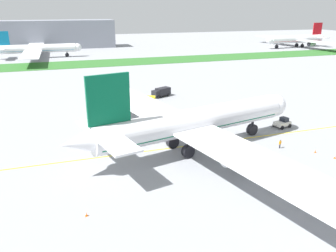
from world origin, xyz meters
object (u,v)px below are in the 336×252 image
at_px(ground_crew_marshaller_front, 280,143).
at_px(traffic_cone_port_wing, 315,151).
at_px(pushback_tug, 282,123).
at_px(traffic_cone_starboard_wing, 86,214).
at_px(traffic_cone_near_nose, 335,157).
at_px(parked_airliner_far_centre, 36,49).
at_px(service_truck_baggage_loader, 145,101).
at_px(airliner_foreground, 191,123).
at_px(parked_airliner_far_right, 297,39).
at_px(service_truck_fuel_bowser, 161,92).
at_px(ground_crew_wingwalker_port, 287,190).

xyz_separation_m(ground_crew_marshaller_front, traffic_cone_port_wing, (5.08, -3.98, -0.75)).
relative_size(pushback_tug, traffic_cone_port_wing, 9.61).
bearing_deg(traffic_cone_port_wing, traffic_cone_starboard_wing, -170.17).
xyz_separation_m(traffic_cone_near_nose, traffic_cone_starboard_wing, (-44.79, -4.22, 0.00)).
xyz_separation_m(pushback_tug, traffic_cone_port_wing, (-3.04, -14.39, -0.74)).
bearing_deg(traffic_cone_starboard_wing, parked_airliner_far_centre, 93.65).
bearing_deg(parked_airliner_far_centre, traffic_cone_port_wing, -70.67).
height_order(traffic_cone_near_nose, traffic_cone_starboard_wing, same).
xyz_separation_m(traffic_cone_port_wing, service_truck_baggage_loader, (-22.34, 40.71, 1.31)).
bearing_deg(traffic_cone_near_nose, parked_airliner_far_centre, 109.45).
height_order(traffic_cone_port_wing, traffic_cone_starboard_wing, same).
relative_size(airliner_foreground, traffic_cone_port_wing, 133.68).
relative_size(ground_crew_marshaller_front, traffic_cone_near_nose, 2.93).
height_order(service_truck_baggage_loader, parked_airliner_far_right, parked_airliner_far_right).
distance_m(pushback_tug, traffic_cone_starboard_wing, 51.23).
height_order(pushback_tug, parked_airliner_far_right, parked_airliner_far_right).
xyz_separation_m(ground_crew_marshaller_front, parked_airliner_far_centre, (-48.39, 148.47, 3.84)).
bearing_deg(parked_airliner_far_centre, service_truck_baggage_loader, -74.43).
xyz_separation_m(airliner_foreground, parked_airliner_far_right, (135.99, 142.65, -0.11)).
height_order(traffic_cone_starboard_wing, service_truck_baggage_loader, service_truck_baggage_loader).
bearing_deg(service_truck_baggage_loader, traffic_cone_starboard_wing, -113.47).
distance_m(traffic_cone_near_nose, service_truck_fuel_bowser, 55.99).
xyz_separation_m(traffic_cone_near_nose, service_truck_baggage_loader, (-23.85, 43.99, 1.31)).
relative_size(pushback_tug, parked_airliner_far_centre, 0.07).
bearing_deg(ground_crew_wingwalker_port, service_truck_fuel_bowser, 89.67).
xyz_separation_m(pushback_tug, service_truck_fuel_bowser, (-17.82, 35.89, 0.45)).
height_order(airliner_foreground, parked_airliner_far_right, airliner_foreground).
bearing_deg(airliner_foreground, ground_crew_marshaller_front, -15.83).
xyz_separation_m(airliner_foreground, traffic_cone_port_wing, (21.84, -8.73, -5.25)).
bearing_deg(traffic_cone_starboard_wing, parked_airliner_far_right, 45.27).
bearing_deg(parked_airliner_far_right, traffic_cone_near_nose, -126.06).
bearing_deg(traffic_cone_port_wing, pushback_tug, 78.06).
bearing_deg(traffic_cone_near_nose, parked_airliner_far_right, 53.94).
distance_m(traffic_cone_port_wing, parked_airliner_far_centre, 161.63).
distance_m(traffic_cone_near_nose, traffic_cone_starboard_wing, 44.98).
relative_size(pushback_tug, ground_crew_wingwalker_port, 3.33).
relative_size(ground_crew_wingwalker_port, parked_airliner_far_centre, 0.02).
distance_m(airliner_foreground, parked_airliner_far_right, 197.08).
bearing_deg(ground_crew_marshaller_front, service_truck_baggage_loader, 115.16).
height_order(ground_crew_marshaller_front, service_truck_baggage_loader, service_truck_baggage_loader).
distance_m(ground_crew_marshaller_front, traffic_cone_near_nose, 9.84).
height_order(airliner_foreground, ground_crew_marshaller_front, airliner_foreground).
xyz_separation_m(traffic_cone_near_nose, parked_airliner_far_centre, (-54.99, 155.73, 4.59)).
bearing_deg(ground_crew_wingwalker_port, airliner_foreground, 108.27).
distance_m(ground_crew_wingwalker_port, ground_crew_marshaller_front, 18.55).
height_order(traffic_cone_near_nose, parked_airliner_far_right, parked_airliner_far_right).
distance_m(ground_crew_marshaller_front, traffic_cone_starboard_wing, 39.88).
relative_size(airliner_foreground, pushback_tug, 13.91).
xyz_separation_m(pushback_tug, service_truck_baggage_loader, (-25.38, 26.33, 0.58)).
bearing_deg(ground_crew_marshaller_front, service_truck_fuel_bowser, 101.82).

